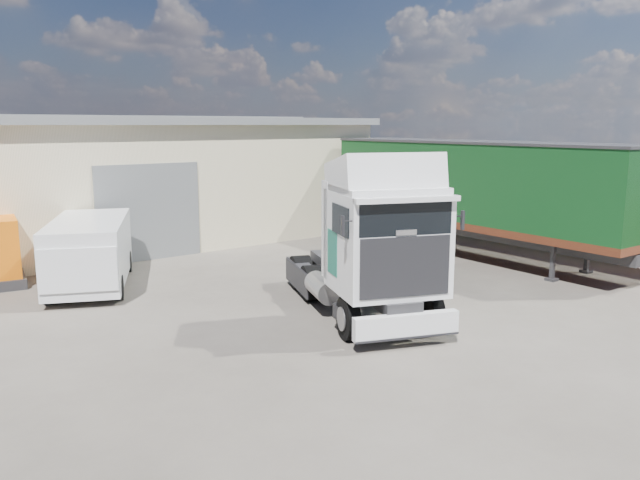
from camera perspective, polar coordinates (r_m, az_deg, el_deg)
ground at (r=17.08m, az=4.38°, el=-6.60°), size 120.00×120.00×0.00m
brick_boundary_wall at (r=29.08m, az=13.50°, el=2.78°), size 0.35×26.00×2.50m
tractor_unit at (r=15.90m, az=4.89°, el=-1.01°), size 4.64×6.88×4.40m
box_trailer at (r=24.63m, az=13.79°, el=4.79°), size 3.22×13.35×4.41m
panel_van at (r=20.48m, az=-20.35°, el=-1.18°), size 4.05×5.59×2.12m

